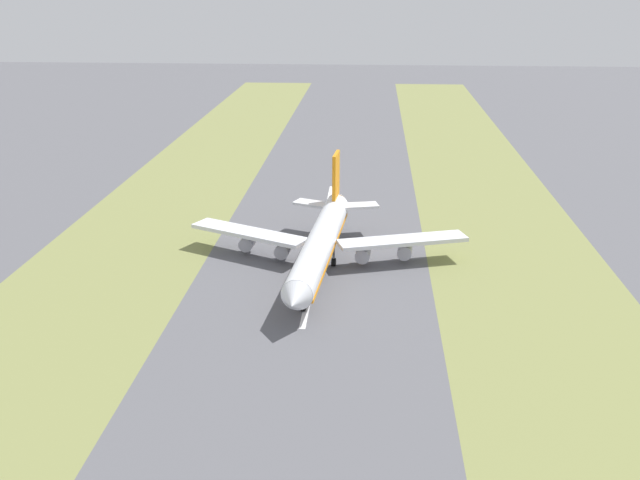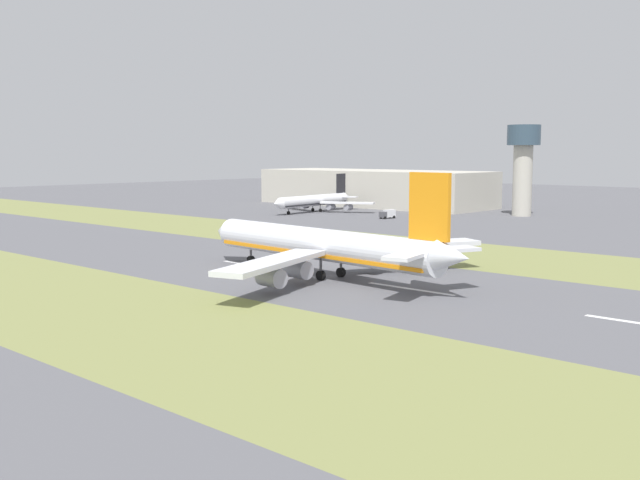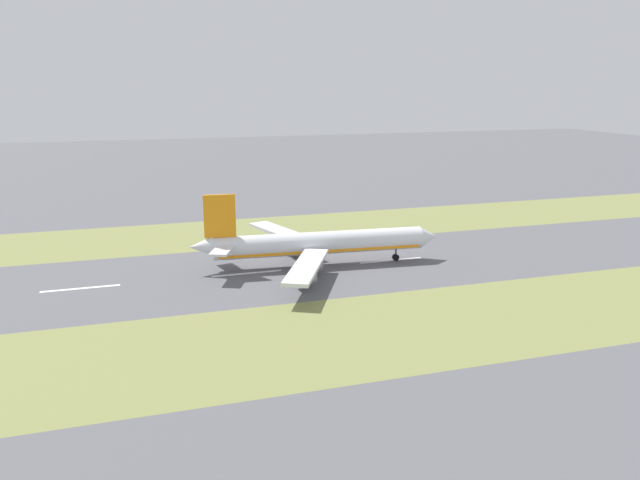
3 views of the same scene
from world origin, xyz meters
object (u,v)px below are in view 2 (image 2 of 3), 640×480
object	(u,v)px
terminal_building	(374,188)
service_truck	(388,214)
control_tower	(523,160)
airplane_parked_apron	(315,201)
airplane_main_jet	(327,246)

from	to	relation	value
terminal_building	service_truck	bearing A→B (deg)	-137.30
terminal_building	control_tower	bearing A→B (deg)	-95.11
control_tower	airplane_parked_apron	xyz separation A→B (m)	(-36.96, 69.21, -16.12)
airplane_main_jet	control_tower	distance (m)	155.05
airplane_main_jet	airplane_parked_apron	bearing A→B (deg)	43.59
control_tower	airplane_main_jet	bearing A→B (deg)	-165.74
airplane_main_jet	airplane_parked_apron	distance (m)	155.53
airplane_parked_apron	service_truck	world-z (taller)	airplane_parked_apron
control_tower	service_truck	world-z (taller)	control_tower
terminal_building	control_tower	size ratio (longest dim) A/B	3.19
terminal_building	control_tower	xyz separation A→B (m)	(-6.67, -74.58, 12.77)
control_tower	service_truck	distance (m)	54.71
terminal_building	airplane_parked_apron	world-z (taller)	terminal_building
airplane_main_jet	terminal_building	bearing A→B (deg)	35.77
terminal_building	airplane_main_jet	bearing A→B (deg)	-144.23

